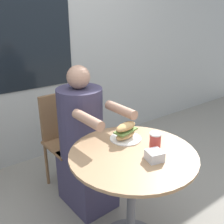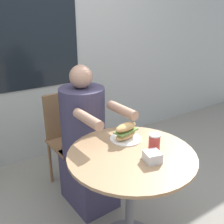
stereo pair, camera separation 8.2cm
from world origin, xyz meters
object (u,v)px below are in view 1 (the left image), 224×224
(sandwich_on_plate, at_px, (126,132))
(cafe_table, at_px, (132,179))
(diner_chair, at_px, (64,132))
(seated_diner, at_px, (84,148))
(drink_cup, at_px, (155,141))

(sandwich_on_plate, bearing_deg, cafe_table, -115.08)
(diner_chair, distance_m, sandwich_on_plate, 0.82)
(seated_diner, bearing_deg, diner_chair, -91.87)
(cafe_table, relative_size, drink_cup, 7.03)
(cafe_table, xyz_separation_m, drink_cup, (0.14, -0.05, 0.25))
(drink_cup, bearing_deg, sandwich_on_plate, 105.24)
(diner_chair, relative_size, drink_cup, 7.74)
(diner_chair, relative_size, sandwich_on_plate, 4.07)
(diner_chair, distance_m, seated_diner, 0.35)
(drink_cup, bearing_deg, seated_diner, 103.24)
(sandwich_on_plate, height_order, drink_cup, sandwich_on_plate)
(cafe_table, height_order, sandwich_on_plate, sandwich_on_plate)
(diner_chair, bearing_deg, cafe_table, 88.05)
(seated_diner, xyz_separation_m, sandwich_on_plate, (0.09, -0.41, 0.28))
(diner_chair, xyz_separation_m, sandwich_on_plate, (0.10, -0.76, 0.27))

